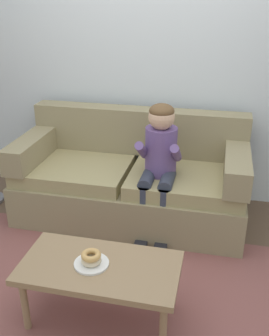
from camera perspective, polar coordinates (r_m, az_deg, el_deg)
ground at (r=3.01m, az=-2.14°, el=-14.86°), size 10.00×10.00×0.00m
wall_back at (r=3.73m, az=3.25°, el=16.60°), size 8.00×0.10×2.80m
area_rug at (r=2.83m, az=-3.50°, el=-17.88°), size 2.59×1.62×0.01m
couch at (r=3.54m, az=-0.38°, el=-1.84°), size 1.98×0.90×0.92m
coffee_table at (r=2.45m, az=-4.99°, el=-14.68°), size 0.95×0.50×0.41m
person_child at (r=3.17m, az=3.60°, el=1.47°), size 0.34×0.58×1.10m
plate at (r=2.42m, az=-6.24°, el=-13.59°), size 0.21×0.21×0.01m
donut at (r=2.41m, az=-6.27°, el=-13.12°), size 0.16×0.16×0.04m
donut_second at (r=2.39m, az=-6.31°, el=-12.43°), size 0.17×0.17×0.04m
toy_controller at (r=3.16m, az=-11.02°, el=-12.67°), size 0.23×0.09×0.05m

